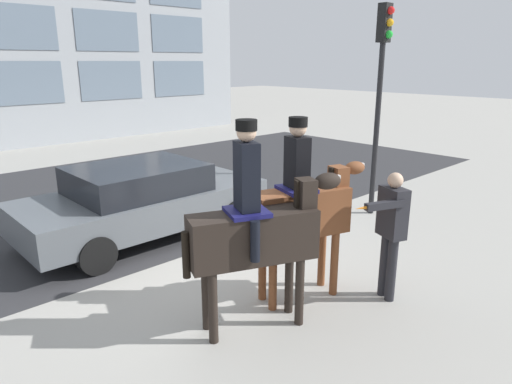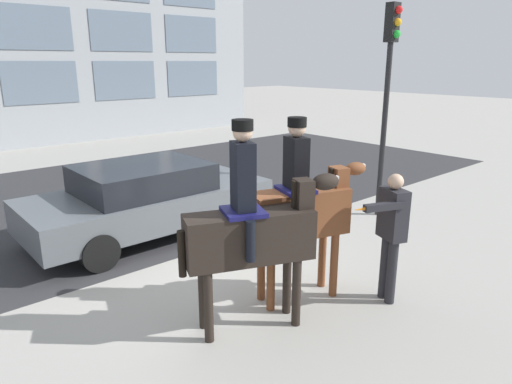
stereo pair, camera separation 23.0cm
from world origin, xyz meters
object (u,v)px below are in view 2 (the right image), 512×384
Objects in this scene: pedestrian_bystander at (391,228)px; street_car_near_lane at (148,198)px; mounted_horse_companion at (301,208)px; mounted_horse_lead at (253,229)px; traffic_light at (388,79)px.

pedestrian_bystander is 4.55m from street_car_near_lane.
mounted_horse_companion is 3.60m from street_car_near_lane.
mounted_horse_companion is at bearing 30.01° from mounted_horse_lead.
street_car_near_lane is (-1.22, 4.38, -0.34)m from pedestrian_bystander.
street_car_near_lane is at bearing 152.81° from traffic_light.
mounted_horse_lead is at bearing -98.66° from street_car_near_lane.
mounted_horse_lead reaches higher than mounted_horse_companion.
mounted_horse_companion is 1.40× the size of pedestrian_bystander.
mounted_horse_lead reaches higher than street_car_near_lane.
mounted_horse_lead is at bearing -154.86° from mounted_horse_companion.
pedestrian_bystander is at bearing -74.46° from street_car_near_lane.
street_car_near_lane is 1.05× the size of traffic_light.
traffic_light is (4.24, -2.18, 2.11)m from street_car_near_lane.
mounted_horse_lead is at bearing -162.93° from traffic_light.
mounted_horse_companion is at bearing -83.64° from street_car_near_lane.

